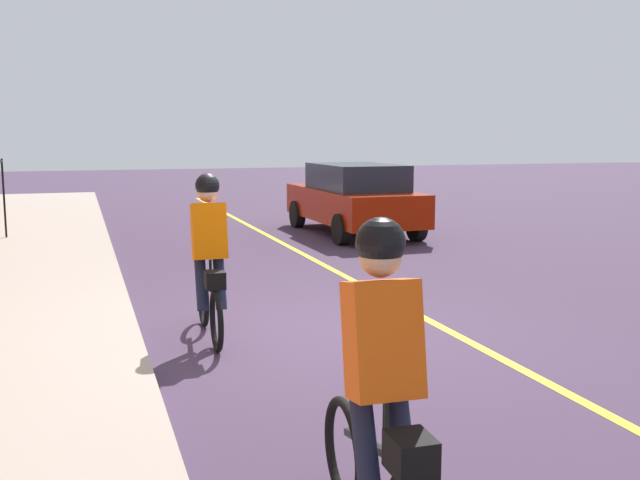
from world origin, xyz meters
TOP-DOWN VIEW (x-y plane):
  - ground_plane at (0.00, 0.00)m, footprint 80.00×80.00m
  - lane_line_centre at (0.00, -1.60)m, footprint 36.00×0.12m
  - cyclist_lead at (0.06, 1.05)m, footprint 1.71×0.37m
  - cyclist_follow at (-4.34, 0.92)m, footprint 1.71×0.37m
  - patrol_sedan at (7.59, -3.51)m, footprint 4.43×1.98m

SIDE VIEW (x-z plane):
  - ground_plane at x=0.00m, z-range 0.00..0.00m
  - lane_line_centre at x=0.00m, z-range 0.00..0.01m
  - patrol_sedan at x=7.59m, z-range 0.03..1.61m
  - cyclist_lead at x=0.06m, z-range 0.00..1.82m
  - cyclist_follow at x=-4.34m, z-range 0.00..1.82m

